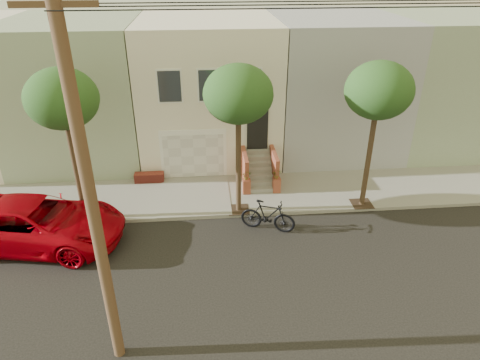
{
  "coord_description": "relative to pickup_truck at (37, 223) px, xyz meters",
  "views": [
    {
      "loc": [
        -0.36,
        -11.92,
        10.03
      ],
      "look_at": [
        0.98,
        3.0,
        2.09
      ],
      "focal_mm": 32.14,
      "sensor_mm": 36.0,
      "label": 1
    }
  ],
  "objects": [
    {
      "name": "motorcycle",
      "position": [
        8.92,
        0.09,
        -0.24
      ],
      "size": [
        2.31,
        1.38,
        1.34
      ],
      "primitive_type": "imported",
      "rotation": [
        0.0,
        0.0,
        1.21
      ],
      "color": "black",
      "rests_on": "ground"
    },
    {
      "name": "ground",
      "position": [
        6.86,
        -2.41,
        -0.91
      ],
      "size": [
        90.0,
        90.0,
        0.0
      ],
      "primitive_type": "plane",
      "color": "black",
      "rests_on": "ground"
    },
    {
      "name": "tree_right",
      "position": [
        13.36,
        1.49,
        4.34
      ],
      "size": [
        2.7,
        2.57,
        6.3
      ],
      "color": "#2D2116",
      "rests_on": "sidewalk"
    },
    {
      "name": "pickup_truck",
      "position": [
        0.0,
        0.0,
        0.0
      ],
      "size": [
        7.0,
        4.11,
        1.83
      ],
      "primitive_type": "imported",
      "rotation": [
        0.0,
        0.0,
        1.4
      ],
      "color": "#A2000B",
      "rests_on": "ground"
    },
    {
      "name": "tree_mid",
      "position": [
        7.86,
        1.49,
        4.34
      ],
      "size": [
        2.7,
        2.57,
        6.3
      ],
      "color": "#2D2116",
      "rests_on": "sidewalk"
    },
    {
      "name": "sidewalk",
      "position": [
        6.86,
        2.94,
        -0.84
      ],
      "size": [
        40.0,
        3.7,
        0.15
      ],
      "primitive_type": "cube",
      "color": "gray",
      "rests_on": "ground"
    },
    {
      "name": "house_row",
      "position": [
        6.86,
        8.78,
        2.73
      ],
      "size": [
        33.1,
        11.7,
        7.0
      ],
      "color": "silver",
      "rests_on": "sidewalk"
    },
    {
      "name": "tree_left",
      "position": [
        1.36,
        1.49,
        4.34
      ],
      "size": [
        2.7,
        2.57,
        6.3
      ],
      "color": "#2D2116",
      "rests_on": "sidewalk"
    }
  ]
}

